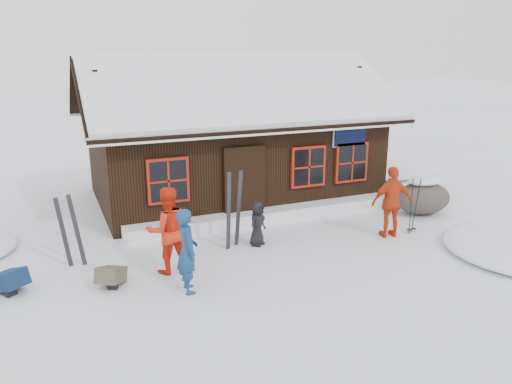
# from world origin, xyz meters

# --- Properties ---
(ground) EXTENTS (120.00, 120.00, 0.00)m
(ground) POSITION_xyz_m (0.00, 0.00, 0.00)
(ground) COLOR white
(ground) RESTS_ON ground
(mountain_hut) EXTENTS (8.90, 6.09, 4.42)m
(mountain_hut) POSITION_xyz_m (1.50, 4.98, 1.58)
(mountain_hut) COLOR black
(mountain_hut) RESTS_ON ground
(snow_drift) EXTENTS (7.60, 0.60, 0.35)m
(snow_drift) POSITION_xyz_m (1.50, 2.25, 0.17)
(snow_drift) COLOR white
(snow_drift) RESTS_ON ground
(snow_mounds) EXTENTS (20.60, 13.20, 0.48)m
(snow_mounds) POSITION_xyz_m (1.65, 1.86, 0.00)
(snow_mounds) COLOR white
(snow_mounds) RESTS_ON ground
(skier_teal) EXTENTS (0.42, 0.62, 1.64)m
(skier_teal) POSITION_xyz_m (-1.55, -0.82, 0.82)
(skier_teal) COLOR navy
(skier_teal) RESTS_ON ground
(skier_orange_left) EXTENTS (0.88, 0.69, 1.81)m
(skier_orange_left) POSITION_xyz_m (-1.67, 0.18, 0.91)
(skier_orange_left) COLOR red
(skier_orange_left) RESTS_ON ground
(skier_orange_right) EXTENTS (1.09, 0.61, 1.76)m
(skier_orange_right) POSITION_xyz_m (3.80, 0.05, 0.88)
(skier_orange_right) COLOR red
(skier_orange_right) RESTS_ON ground
(skier_crouched) EXTENTS (0.62, 0.58, 1.06)m
(skier_crouched) POSITION_xyz_m (0.58, 0.81, 0.53)
(skier_crouched) COLOR black
(skier_crouched) RESTS_ON ground
(boulder) EXTENTS (1.62, 1.22, 0.95)m
(boulder) POSITION_xyz_m (5.79, 1.19, 0.48)
(boulder) COLOR #544A43
(boulder) RESTS_ON ground
(ski_pair_mid) EXTENTS (0.54, 0.16, 1.62)m
(ski_pair_mid) POSITION_xyz_m (-3.49, 1.24, 0.76)
(ski_pair_mid) COLOR black
(ski_pair_mid) RESTS_ON ground
(ski_pair_right) EXTENTS (0.50, 0.22, 1.85)m
(ski_pair_right) POSITION_xyz_m (0.05, 0.95, 0.87)
(ski_pair_right) COLOR black
(ski_pair_right) RESTS_ON ground
(ski_poles) EXTENTS (0.25, 0.13, 1.42)m
(ski_poles) POSITION_xyz_m (4.50, 0.07, 0.67)
(ski_poles) COLOR black
(ski_poles) RESTS_ON ground
(backpack_blue) EXTENTS (0.73, 0.77, 0.34)m
(backpack_blue) POSITION_xyz_m (-4.66, 0.45, 0.17)
(backpack_blue) COLOR #102346
(backpack_blue) RESTS_ON ground
(backpack_olive) EXTENTS (0.66, 0.71, 0.31)m
(backpack_olive) POSITION_xyz_m (-2.88, -0.04, 0.15)
(backpack_olive) COLOR #4C4736
(backpack_olive) RESTS_ON ground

